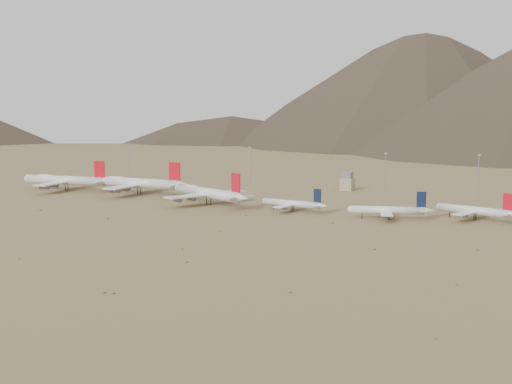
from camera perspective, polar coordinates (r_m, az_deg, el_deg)
The scene contains 14 objects.
ground at distance 376.97m, azimuth -3.60°, elevation -1.57°, with size 3000.00×3000.00×0.00m, color olive.
mountain_ridge at distance 1234.97m, azimuth 19.57°, elevation 11.09°, with size 4400.00×1000.00×300.00m.
widebody_west at distance 479.83m, azimuth -15.01°, elevation 0.92°, with size 67.91×52.91×20.28m.
widebody_centre at distance 450.27m, azimuth -9.44°, elevation 0.72°, with size 71.76×55.11×21.30m.
widebody_east at distance 399.90m, azimuth -3.88°, elevation -0.07°, with size 63.57×50.97×19.96m.
narrowbody_a at distance 375.59m, azimuth 3.02°, elevation -0.94°, with size 39.78×28.70×13.13m.
narrowbody_b at distance 356.86m, azimuth 10.63°, elevation -1.44°, with size 40.62×30.37×14.02m.
narrowbody_c at distance 363.88m, azimuth 17.18°, elevation -1.44°, with size 43.48×32.11×14.67m.
control_tower at distance 469.71m, azimuth 7.34°, elevation 0.78°, with size 8.00×8.00×12.00m.
mast_far_west at distance 557.51m, azimuth -10.11°, elevation 2.64°, with size 2.00×0.60×25.70m.
mast_west at distance 510.24m, azimuth -0.48°, elevation 2.34°, with size 2.00×0.60×25.70m.
mast_centre at distance 459.04m, azimuth 10.32°, elevation 1.68°, with size 2.00×0.60×25.70m.
mast_east at distance 458.22m, azimuth 17.37°, elevation 1.46°, with size 2.00×0.60×25.70m.
desert_scrub at distance 314.77m, azimuth -11.54°, elevation -3.39°, with size 420.80×176.82×0.81m.
Camera 1 is at (198.32, -315.42, 57.34)m, focal length 50.00 mm.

